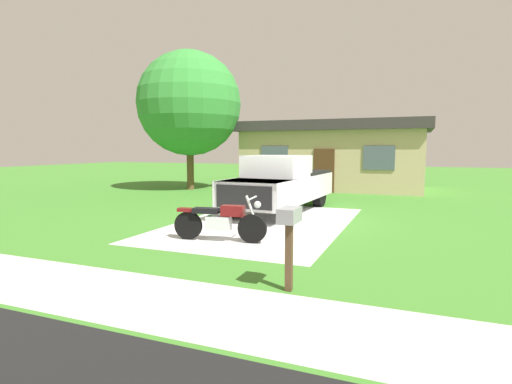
{
  "coord_description": "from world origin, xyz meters",
  "views": [
    {
      "loc": [
        3.98,
        -10.51,
        2.12
      ],
      "look_at": [
        -0.16,
        -0.1,
        0.9
      ],
      "focal_mm": 28.02,
      "sensor_mm": 36.0,
      "label": 1
    }
  ],
  "objects_px": {
    "motorcycle": "(220,221)",
    "shade_tree": "(189,104)",
    "mailbox": "(289,227)",
    "neighbor_house": "(334,155)",
    "pickup_truck": "(282,183)"
  },
  "relations": [
    {
      "from": "motorcycle",
      "to": "shade_tree",
      "type": "xyz_separation_m",
      "value": [
        -6.75,
        9.93,
        3.92
      ]
    },
    {
      "from": "mailbox",
      "to": "neighbor_house",
      "type": "relative_size",
      "value": 0.13
    },
    {
      "from": "pickup_truck",
      "to": "mailbox",
      "type": "height_order",
      "value": "pickup_truck"
    },
    {
      "from": "motorcycle",
      "to": "mailbox",
      "type": "relative_size",
      "value": 1.75
    },
    {
      "from": "motorcycle",
      "to": "mailbox",
      "type": "bearing_deg",
      "value": -46.1
    },
    {
      "from": "motorcycle",
      "to": "shade_tree",
      "type": "bearing_deg",
      "value": 124.22
    },
    {
      "from": "motorcycle",
      "to": "pickup_truck",
      "type": "relative_size",
      "value": 0.38
    },
    {
      "from": "motorcycle",
      "to": "neighbor_house",
      "type": "bearing_deg",
      "value": 89.89
    },
    {
      "from": "pickup_truck",
      "to": "neighbor_house",
      "type": "height_order",
      "value": "neighbor_house"
    },
    {
      "from": "motorcycle",
      "to": "mailbox",
      "type": "distance_m",
      "value": 3.51
    },
    {
      "from": "mailbox",
      "to": "neighbor_house",
      "type": "xyz_separation_m",
      "value": [
        -2.38,
        16.0,
        0.81
      ]
    },
    {
      "from": "shade_tree",
      "to": "neighbor_house",
      "type": "height_order",
      "value": "shade_tree"
    },
    {
      "from": "motorcycle",
      "to": "pickup_truck",
      "type": "bearing_deg",
      "value": 90.67
    },
    {
      "from": "pickup_truck",
      "to": "shade_tree",
      "type": "distance_m",
      "value": 9.15
    },
    {
      "from": "pickup_truck",
      "to": "neighbor_house",
      "type": "relative_size",
      "value": 0.6
    }
  ]
}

